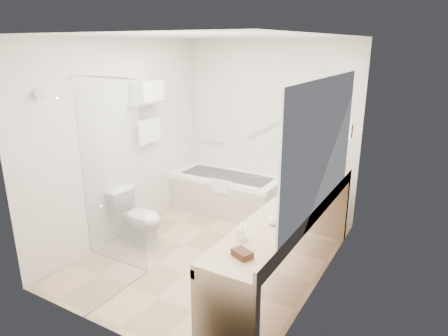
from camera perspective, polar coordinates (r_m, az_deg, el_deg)
The scene contains 25 objects.
floor at distance 4.93m, azimuth -1.79°, elevation -12.07°, with size 3.20×3.20×0.00m, color tan.
ceiling at distance 4.30m, azimuth -2.12°, elevation 18.37°, with size 2.60×3.20×0.10m, color silver.
wall_back at distance 5.83m, azimuth 6.45°, elevation 5.65°, with size 2.60×0.10×2.50m, color beige.
wall_front at distance 3.28m, azimuth -16.96°, elevation -4.41°, with size 2.60×0.10×2.50m, color beige.
wall_left at distance 5.24m, azimuth -14.11°, elevation 3.89°, with size 0.10×3.20×2.50m, color beige.
wall_right at distance 3.95m, azimuth 14.28°, elevation -0.49°, with size 0.10×3.20×2.50m, color beige.
bathtub at distance 6.01m, azimuth 0.38°, elevation -3.57°, with size 1.60×0.73×0.59m.
grab_bar_short at distance 6.30m, azimuth -1.72°, elevation 3.83°, with size 0.03×0.03×0.40m, color silver.
grab_bar_long at distance 5.82m, azimuth 5.84°, elevation 5.64°, with size 0.03×0.03×0.60m, color silver.
shower_enclosure at distance 4.21m, azimuth -16.02°, elevation -2.17°, with size 0.96×0.91×2.11m.
towel_shelf at distance 5.32m, azimuth -10.85°, elevation 9.82°, with size 0.24×0.55×0.81m.
vanity_counter at distance 4.12m, azimuth 9.33°, elevation -8.56°, with size 0.55×2.70×0.95m.
sink at distance 4.38m, azimuth 11.72°, elevation -4.49°, with size 0.40×0.52×0.14m, color white.
faucet at distance 4.30m, azimuth 13.63°, elevation -3.46°, with size 0.03×0.03×0.14m, color silver.
mirror at distance 3.73m, azimuth 13.82°, elevation 3.31°, with size 0.02×2.00×1.20m, color silver.
hairdryer_unit at distance 4.90m, azimuth 17.38°, elevation 5.10°, with size 0.08×0.10×0.18m, color white.
toilet at distance 5.15m, azimuth -12.25°, elevation -6.92°, with size 0.39×0.70×0.69m, color white.
amenity_basket at distance 3.15m, azimuth 2.61°, elevation -12.13°, with size 0.16×0.11×0.05m, color #4E2B1B.
soap_bottle_a at distance 3.39m, azimuth 2.55°, elevation -9.63°, with size 0.07×0.15×0.07m, color white.
soap_bottle_b at distance 3.67m, azimuth 6.98°, elevation -7.33°, with size 0.10×0.12×0.10m, color white.
water_bottle_left at distance 4.66m, azimuth 11.12°, elevation -1.59°, with size 0.06×0.06×0.19m.
water_bottle_mid at distance 4.82m, azimuth 12.34°, elevation -1.13°, with size 0.05×0.05×0.17m.
water_bottle_right at distance 5.07m, azimuth 14.54°, elevation -0.35°, with size 0.05×0.05×0.17m.
drinking_glass_near at distance 4.56m, azimuth 11.27°, elevation -2.57°, with size 0.07×0.07×0.09m, color silver.
drinking_glass_far at distance 5.08m, azimuth 12.85°, elevation -0.68°, with size 0.06×0.06×0.08m, color silver.
Camera 1 is at (2.29, -3.64, 2.42)m, focal length 32.00 mm.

